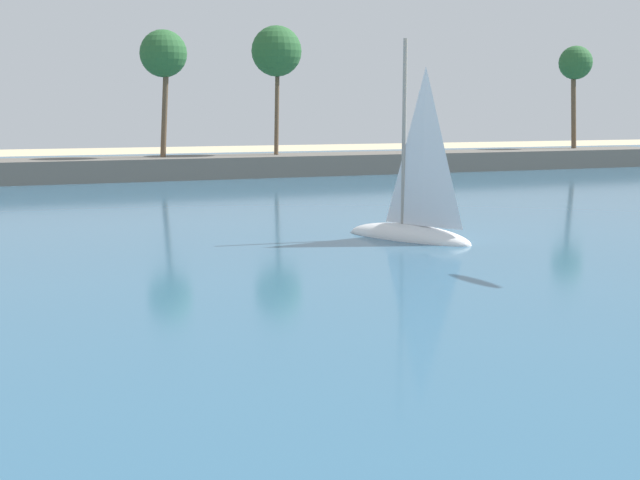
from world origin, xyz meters
The scene contains 3 objects.
sea centered at (0.00, 58.03, 0.03)m, with size 220.00×101.53×0.06m, color #33607F.
palm_headland centered at (-2.20, 68.77, 2.97)m, with size 115.02×6.46×12.71m.
sailboat_near_shore centered at (11.09, 32.17, 0.89)m, with size 4.48×6.50×9.16m.
Camera 1 is at (-5.81, 0.12, 5.57)m, focal length 47.17 mm.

